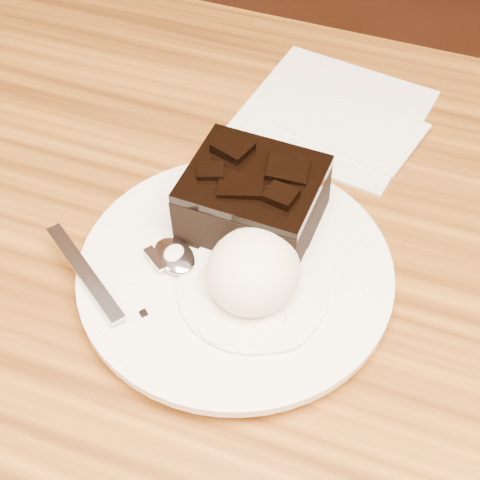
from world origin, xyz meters
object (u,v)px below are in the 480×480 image
(brownie, at_px, (253,202))
(spoon, at_px, (174,257))
(napkin, at_px, (333,113))
(plate, at_px, (235,275))
(ice_cream_scoop, at_px, (253,271))

(brownie, height_order, spoon, brownie)
(spoon, xyz_separation_m, napkin, (0.06, 0.23, -0.02))
(plate, height_order, spoon, spoon)
(plate, relative_size, spoon, 1.49)
(napkin, bearing_deg, plate, -94.35)
(brownie, distance_m, spoon, 0.07)
(brownie, relative_size, spoon, 0.62)
(plate, distance_m, ice_cream_scoop, 0.04)
(napkin, bearing_deg, ice_cream_scoop, -89.17)
(spoon, bearing_deg, plate, -42.48)
(plate, xyz_separation_m, ice_cream_scoop, (0.02, -0.02, 0.03))
(ice_cream_scoop, bearing_deg, plate, 140.72)
(brownie, distance_m, ice_cream_scoop, 0.07)
(ice_cream_scoop, bearing_deg, spoon, 174.77)
(brownie, xyz_separation_m, ice_cream_scoop, (0.02, -0.06, 0.00))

